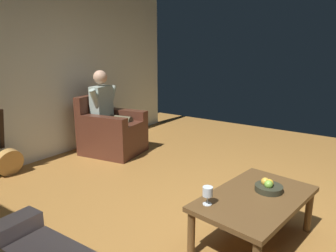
{
  "coord_description": "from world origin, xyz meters",
  "views": [
    {
      "loc": [
        2.47,
        0.86,
        1.59
      ],
      "look_at": [
        -0.25,
        -1.05,
        0.75
      ],
      "focal_mm": 33.05,
      "sensor_mm": 36.0,
      "label": 1
    }
  ],
  "objects_px": {
    "guitar": "(8,159)",
    "wine_glass_near": "(208,193)",
    "person_seated": "(109,110)",
    "coffee_table": "(255,202)",
    "armchair": "(111,132)",
    "fruit_bowl": "(268,187)"
  },
  "relations": [
    {
      "from": "guitar",
      "to": "wine_glass_near",
      "type": "relative_size",
      "value": 6.88
    },
    {
      "from": "person_seated",
      "to": "coffee_table",
      "type": "xyz_separation_m",
      "value": [
        0.99,
        2.67,
        -0.31
      ]
    },
    {
      "from": "armchair",
      "to": "fruit_bowl",
      "type": "distance_m",
      "value": 2.83
    },
    {
      "from": "guitar",
      "to": "coffee_table",
      "type": "bearing_deg",
      "value": 97.6
    },
    {
      "from": "armchair",
      "to": "fruit_bowl",
      "type": "bearing_deg",
      "value": 62.93
    },
    {
      "from": "guitar",
      "to": "wine_glass_near",
      "type": "distance_m",
      "value": 2.84
    },
    {
      "from": "armchair",
      "to": "guitar",
      "type": "distance_m",
      "value": 1.47
    },
    {
      "from": "armchair",
      "to": "wine_glass_near",
      "type": "bearing_deg",
      "value": 50.94
    },
    {
      "from": "coffee_table",
      "to": "fruit_bowl",
      "type": "height_order",
      "value": "fruit_bowl"
    },
    {
      "from": "armchair",
      "to": "wine_glass_near",
      "type": "distance_m",
      "value": 2.75
    },
    {
      "from": "coffee_table",
      "to": "wine_glass_near",
      "type": "xyz_separation_m",
      "value": [
        0.35,
        -0.26,
        0.15
      ]
    },
    {
      "from": "person_seated",
      "to": "guitar",
      "type": "relative_size",
      "value": 1.28
    },
    {
      "from": "person_seated",
      "to": "armchair",
      "type": "bearing_deg",
      "value": 90.0
    },
    {
      "from": "armchair",
      "to": "guitar",
      "type": "xyz_separation_m",
      "value": [
        1.41,
        -0.43,
        -0.11
      ]
    },
    {
      "from": "person_seated",
      "to": "fruit_bowl",
      "type": "distance_m",
      "value": 2.86
    },
    {
      "from": "person_seated",
      "to": "coffee_table",
      "type": "relative_size",
      "value": 1.1
    },
    {
      "from": "armchair",
      "to": "wine_glass_near",
      "type": "height_order",
      "value": "armchair"
    },
    {
      "from": "armchair",
      "to": "guitar",
      "type": "relative_size",
      "value": 0.95
    },
    {
      "from": "coffee_table",
      "to": "wine_glass_near",
      "type": "bearing_deg",
      "value": -36.68
    },
    {
      "from": "armchair",
      "to": "person_seated",
      "type": "xyz_separation_m",
      "value": [
        0.0,
        -0.03,
        0.36
      ]
    },
    {
      "from": "wine_glass_near",
      "to": "guitar",
      "type": "bearing_deg",
      "value": -88.71
    },
    {
      "from": "coffee_table",
      "to": "fruit_bowl",
      "type": "bearing_deg",
      "value": 160.93
    }
  ]
}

